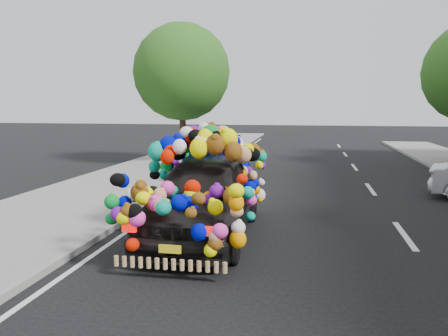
# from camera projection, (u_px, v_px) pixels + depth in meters

# --- Properties ---
(ground) EXTENTS (100.00, 100.00, 0.00)m
(ground) POSITION_uv_depth(u_px,v_px,m) (229.00, 226.00, 9.47)
(ground) COLOR black
(ground) RESTS_ON ground
(sidewalk) EXTENTS (4.00, 60.00, 0.12)m
(sidewalk) POSITION_uv_depth(u_px,v_px,m) (50.00, 214.00, 10.27)
(sidewalk) COLOR gray
(sidewalk) RESTS_ON ground
(kerb) EXTENTS (0.15, 60.00, 0.13)m
(kerb) POSITION_uv_depth(u_px,v_px,m) (127.00, 218.00, 9.90)
(kerb) COLOR gray
(kerb) RESTS_ON ground
(lane_markings) EXTENTS (6.00, 50.00, 0.01)m
(lane_markings) POSITION_uv_depth(u_px,v_px,m) (405.00, 235.00, 8.79)
(lane_markings) COLOR silver
(lane_markings) RESTS_ON ground
(tree_near_sidewalk) EXTENTS (4.20, 4.20, 6.13)m
(tree_near_sidewalk) POSITION_uv_depth(u_px,v_px,m) (182.00, 72.00, 18.85)
(tree_near_sidewalk) COLOR #332114
(tree_near_sidewalk) RESTS_ON ground
(plush_art_car) EXTENTS (2.31, 4.87, 2.23)m
(plush_art_car) POSITION_uv_depth(u_px,v_px,m) (204.00, 179.00, 8.68)
(plush_art_car) COLOR black
(plush_art_car) RESTS_ON ground
(navy_sedan) EXTENTS (2.38, 5.11, 1.44)m
(navy_sedan) POSITION_uv_depth(u_px,v_px,m) (212.00, 157.00, 15.91)
(navy_sedan) COLOR black
(navy_sedan) RESTS_ON ground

